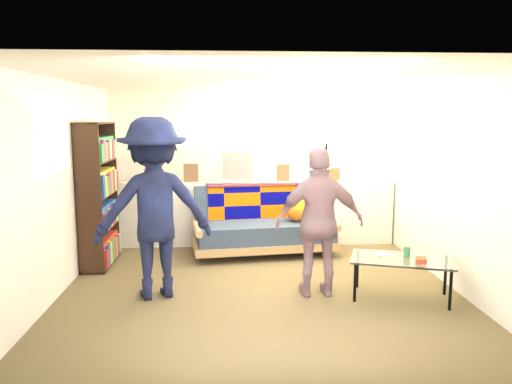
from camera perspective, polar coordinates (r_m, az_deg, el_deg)
ground at (r=6.10m, az=0.24°, el=-10.37°), size 5.00×5.00×0.00m
room_shell at (r=6.25m, az=-0.04°, el=5.74°), size 4.60×5.05×2.45m
half_wall_ledge at (r=7.71m, az=-0.65°, el=-2.47°), size 4.45×0.15×1.00m
ledge_decor at (r=7.58m, az=-2.36°, el=2.51°), size 2.97×0.02×0.45m
futon_sofa at (r=7.32m, az=0.95°, el=-3.79°), size 2.15×1.23×0.88m
bookshelf at (r=6.98m, az=-17.60°, el=-0.80°), size 0.32×0.96×1.91m
coffee_table at (r=5.73m, az=16.40°, el=-7.59°), size 1.21×0.90×0.56m
floor_lamp at (r=7.34m, az=8.00°, el=2.37°), size 0.38×0.30×1.69m
person_left at (r=5.57m, az=-11.56°, el=-1.84°), size 1.43×1.06×1.98m
person_right at (r=5.55m, az=7.29°, el=-3.48°), size 0.97×0.41×1.66m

